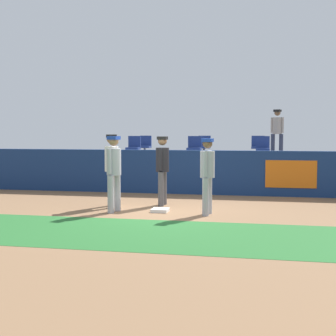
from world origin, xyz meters
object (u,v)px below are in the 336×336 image
(first_base, at_px, (160,210))
(player_runner_visitor, at_px, (207,171))
(seat_back_center, at_px, (204,145))
(seat_back_left, at_px, (145,145))
(seat_back_right, at_px, (258,146))
(seat_front_center, at_px, (194,147))
(player_coach_visitor, at_px, (114,168))
(spectator_hooded, at_px, (277,130))
(player_umpire, at_px, (162,166))
(seat_front_right, at_px, (263,147))
(seat_front_left, at_px, (134,146))
(player_fielder_home, at_px, (112,165))

(first_base, bearing_deg, player_runner_visitor, -9.52)
(seat_back_center, bearing_deg, seat_back_left, -180.00)
(seat_back_right, bearing_deg, seat_back_left, -180.00)
(seat_front_center, height_order, seat_back_right, same)
(first_base, distance_m, seat_back_left, 7.12)
(seat_front_center, relative_size, seat_back_left, 1.00)
(player_coach_visitor, bearing_deg, player_runner_visitor, 103.16)
(seat_front_center, relative_size, seat_back_right, 1.00)
(seat_back_right, bearing_deg, spectator_hooded, 44.17)
(seat_front_center, bearing_deg, seat_back_left, 140.75)
(player_coach_visitor, relative_size, seat_back_left, 2.20)
(player_runner_visitor, xyz_separation_m, seat_front_center, (-1.01, 5.08, 0.41))
(seat_back_center, bearing_deg, player_umpire, -94.44)
(first_base, xyz_separation_m, seat_back_right, (2.30, 6.68, 1.41))
(seat_front_right, bearing_deg, seat_back_right, 95.30)
(player_coach_visitor, xyz_separation_m, spectator_hooded, (4.11, 7.63, 0.97))
(seat_back_center, height_order, spectator_hooded, spectator_hooded)
(first_base, height_order, seat_back_left, seat_back_left)
(seat_front_left, distance_m, seat_back_right, 4.67)
(seat_back_center, distance_m, seat_front_right, 2.83)
(player_fielder_home, distance_m, seat_back_right, 7.18)
(seat_back_left, height_order, spectator_hooded, spectator_hooded)
(player_umpire, xyz_separation_m, seat_back_right, (2.46, 5.67, 0.39))
(player_fielder_home, xyz_separation_m, seat_back_left, (-0.64, 6.15, 0.36))
(player_runner_visitor, relative_size, seat_back_right, 2.14)
(player_runner_visitor, height_order, seat_front_right, seat_front_right)
(player_fielder_home, xyz_separation_m, seat_back_right, (3.70, 6.15, 0.36))
(player_coach_visitor, distance_m, seat_front_right, 6.26)
(first_base, relative_size, spectator_hooded, 0.22)
(seat_front_center, height_order, seat_back_left, same)
(seat_back_center, xyz_separation_m, seat_front_center, (-0.13, -1.80, 0.00))
(seat_front_left, relative_size, seat_front_center, 1.00)
(player_runner_visitor, xyz_separation_m, seat_front_right, (1.29, 5.08, 0.41))
(first_base, distance_m, player_runner_visitor, 1.56)
(seat_front_right, bearing_deg, seat_front_center, 179.99)
(player_coach_visitor, distance_m, player_umpire, 1.57)
(player_runner_visitor, relative_size, seat_front_left, 2.14)
(seat_back_center, bearing_deg, player_runner_visitor, -82.64)
(first_base, bearing_deg, player_fielder_home, 159.14)
(first_base, xyz_separation_m, player_umpire, (-0.15, 1.01, 1.02))
(seat_back_center, xyz_separation_m, spectator_hooded, (2.73, 0.69, 0.59))
(player_coach_visitor, bearing_deg, seat_front_left, -158.18)
(player_coach_visitor, relative_size, seat_front_center, 2.20)
(seat_back_center, height_order, seat_front_right, same)
(seat_front_left, relative_size, seat_back_left, 1.00)
(first_base, bearing_deg, seat_back_left, 106.99)
(player_fielder_home, height_order, player_coach_visitor, player_fielder_home)
(player_runner_visitor, height_order, player_umpire, player_umpire)
(seat_back_left, xyz_separation_m, spectator_hooded, (5.06, 0.70, 0.59))
(player_umpire, relative_size, seat_front_left, 2.18)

